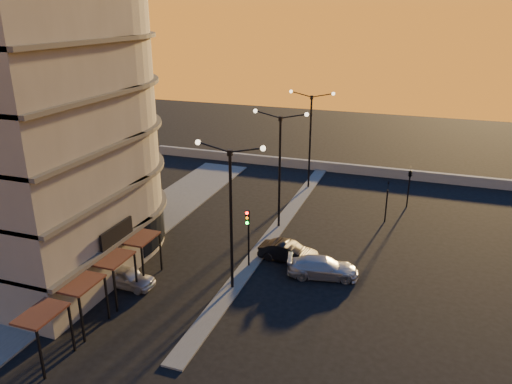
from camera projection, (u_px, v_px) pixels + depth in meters
The scene contains 14 objects.
ground at pixel (232, 288), 31.56m from camera, with size 120.00×120.00×0.00m, color black.
sidewalk_west at pixel (125, 238), 38.36m from camera, with size 5.00×40.00×0.12m, color #4D4D4A.
median at pixel (279, 226), 40.39m from camera, with size 1.20×36.00×0.12m, color #4D4D4A.
parapet at pixel (340, 168), 53.76m from camera, with size 44.00×0.50×1.00m, color slate.
building at pixel (26, 87), 31.84m from camera, with size 14.35×17.08×25.00m.
streetlamp_near at pixel (231, 207), 29.63m from camera, with size 4.32×0.32×9.51m.
streetlamp_mid at pixel (280, 161), 38.47m from camera, with size 4.32×0.32×9.51m.
streetlamp_far at pixel (310, 132), 47.32m from camera, with size 4.32×0.32×9.51m.
traffic_light_main at pixel (248, 229), 33.10m from camera, with size 0.28×0.44×4.25m.
signal_east_a at pixel (387, 200), 40.78m from camera, with size 0.13×0.16×3.60m.
signal_east_b at pixel (410, 174), 43.44m from camera, with size 0.42×1.99×3.60m.
car_hatchback at pixel (126, 277), 31.63m from camera, with size 1.54×3.83×1.31m, color #B1B2B9.
car_sedan at pixel (288, 252), 34.82m from camera, with size 1.44×4.12×1.36m, color black.
car_wagon at pixel (323, 267), 32.74m from camera, with size 1.90×4.66×1.35m, color #A1A3A8.
Camera 1 is at (10.57, -25.42, 16.67)m, focal length 35.00 mm.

